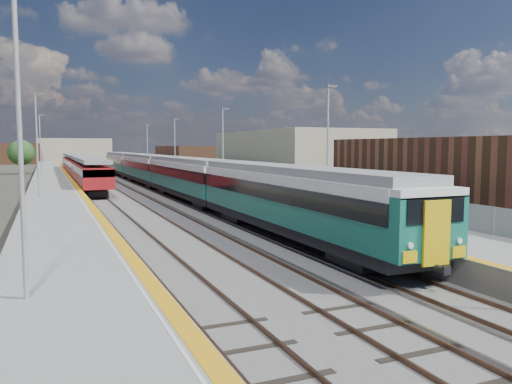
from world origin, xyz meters
TOP-DOWN VIEW (x-y plane):
  - ground at (0.00, 50.00)m, footprint 320.00×320.00m
  - ballast_bed at (-2.25, 52.50)m, footprint 10.50×155.00m
  - tracks at (-1.65, 54.18)m, footprint 8.96×160.00m
  - platform_right at (5.28, 52.49)m, footprint 4.70×155.00m
  - platform_left at (-9.05, 52.49)m, footprint 4.30×155.00m
  - buildings at (-18.12, 138.60)m, footprint 72.00×185.50m
  - green_train at (1.50, 46.35)m, footprint 2.83×78.73m
  - red_train at (-5.50, 66.63)m, footprint 2.69×54.54m
  - tree_c at (-13.43, 87.78)m, footprint 4.28×4.28m
  - tree_d at (20.01, 72.26)m, footprint 4.80×4.80m

SIDE VIEW (x-z plane):
  - ground at x=0.00m, z-range 0.00..0.00m
  - ballast_bed at x=-2.25m, z-range 0.00..0.06m
  - tracks at x=-1.65m, z-range 0.02..0.19m
  - platform_left at x=-9.05m, z-range -3.74..4.78m
  - platform_right at x=5.28m, z-range -3.72..4.80m
  - red_train at x=-5.50m, z-range 0.31..3.70m
  - green_train at x=1.50m, z-range 0.64..3.75m
  - tree_c at x=-13.43m, z-range 0.75..6.55m
  - tree_d at x=20.01m, z-range 0.84..7.34m
  - buildings at x=-18.12m, z-range -9.30..30.70m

